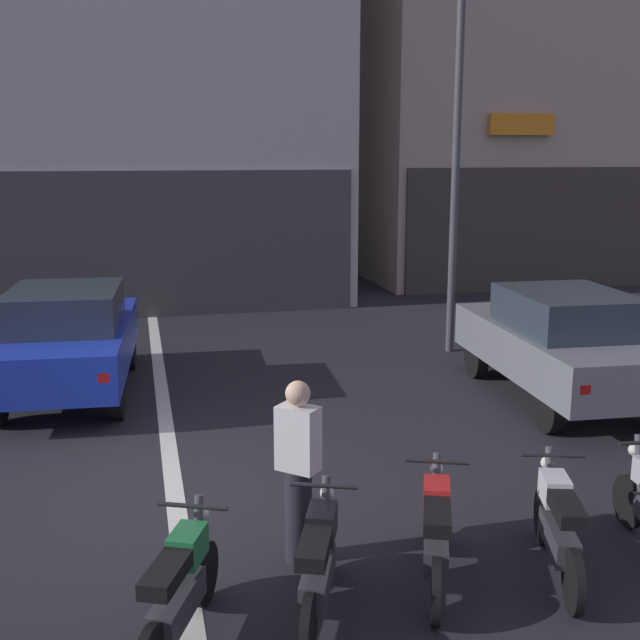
{
  "coord_description": "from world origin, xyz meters",
  "views": [
    {
      "loc": [
        -0.27,
        -7.9,
        3.59
      ],
      "look_at": [
        2.06,
        2.0,
        1.4
      ],
      "focal_mm": 43.92,
      "sensor_mm": 36.0,
      "label": 1
    }
  ],
  "objects_px": {
    "motorcycle_green_row_leftmost": "(180,589)",
    "motorcycle_black_row_left_mid": "(319,563)",
    "motorcycle_red_row_centre": "(436,532)",
    "street_lamp": "(458,117)",
    "person_by_motorcycles": "(298,470)",
    "car_grey_parked_kerbside": "(562,341)",
    "car_blue_crossing_near": "(68,337)",
    "motorcycle_white_row_right_mid": "(558,524)"
  },
  "relations": [
    {
      "from": "car_blue_crossing_near",
      "to": "person_by_motorcycles",
      "type": "height_order",
      "value": "person_by_motorcycles"
    },
    {
      "from": "car_blue_crossing_near",
      "to": "motorcycle_white_row_right_mid",
      "type": "xyz_separation_m",
      "value": [
        4.47,
        -6.33,
        -0.43
      ]
    },
    {
      "from": "motorcycle_red_row_centre",
      "to": "motorcycle_green_row_leftmost",
      "type": "bearing_deg",
      "value": -169.75
    },
    {
      "from": "car_blue_crossing_near",
      "to": "car_grey_parked_kerbside",
      "type": "xyz_separation_m",
      "value": [
        7.03,
        -1.93,
        0.0
      ]
    },
    {
      "from": "motorcycle_red_row_centre",
      "to": "person_by_motorcycles",
      "type": "xyz_separation_m",
      "value": [
        -1.05,
        0.63,
        0.4
      ]
    },
    {
      "from": "car_grey_parked_kerbside",
      "to": "motorcycle_black_row_left_mid",
      "type": "height_order",
      "value": "car_grey_parked_kerbside"
    },
    {
      "from": "car_grey_parked_kerbside",
      "to": "motorcycle_green_row_leftmost",
      "type": "xyz_separation_m",
      "value": [
        -5.79,
        -4.69,
        -0.43
      ]
    },
    {
      "from": "street_lamp",
      "to": "motorcycle_red_row_centre",
      "type": "bearing_deg",
      "value": -113.36
    },
    {
      "from": "motorcycle_red_row_centre",
      "to": "motorcycle_white_row_right_mid",
      "type": "bearing_deg",
      "value": -5.86
    },
    {
      "from": "motorcycle_red_row_centre",
      "to": "street_lamp",
      "type": "bearing_deg",
      "value": 66.64
    },
    {
      "from": "motorcycle_white_row_right_mid",
      "to": "street_lamp",
      "type": "bearing_deg",
      "value": 74.25
    },
    {
      "from": "street_lamp",
      "to": "motorcycle_black_row_left_mid",
      "type": "xyz_separation_m",
      "value": [
        -4.26,
        -7.64,
        -3.73
      ]
    },
    {
      "from": "car_blue_crossing_near",
      "to": "street_lamp",
      "type": "xyz_separation_m",
      "value": [
        6.58,
        1.15,
        3.3
      ]
    },
    {
      "from": "motorcycle_white_row_right_mid",
      "to": "car_grey_parked_kerbside",
      "type": "bearing_deg",
      "value": 59.81
    },
    {
      "from": "motorcycle_black_row_left_mid",
      "to": "motorcycle_red_row_centre",
      "type": "xyz_separation_m",
      "value": [
        1.08,
        0.26,
        0.0
      ]
    },
    {
      "from": "motorcycle_red_row_centre",
      "to": "car_blue_crossing_near",
      "type": "bearing_deg",
      "value": 118.62
    },
    {
      "from": "car_blue_crossing_near",
      "to": "motorcycle_red_row_centre",
      "type": "distance_m",
      "value": 7.1
    },
    {
      "from": "motorcycle_green_row_leftmost",
      "to": "motorcycle_black_row_left_mid",
      "type": "relative_size",
      "value": 0.98
    },
    {
      "from": "car_blue_crossing_near",
      "to": "motorcycle_white_row_right_mid",
      "type": "relative_size",
      "value": 2.6
    },
    {
      "from": "car_blue_crossing_near",
      "to": "motorcycle_red_row_centre",
      "type": "xyz_separation_m",
      "value": [
        3.4,
        -6.22,
        -0.43
      ]
    },
    {
      "from": "car_blue_crossing_near",
      "to": "person_by_motorcycles",
      "type": "bearing_deg",
      "value": -67.24
    },
    {
      "from": "person_by_motorcycles",
      "to": "car_grey_parked_kerbside",
      "type": "bearing_deg",
      "value": 38.02
    },
    {
      "from": "car_blue_crossing_near",
      "to": "motorcycle_green_row_leftmost",
      "type": "height_order",
      "value": "car_blue_crossing_near"
    },
    {
      "from": "person_by_motorcycles",
      "to": "motorcycle_red_row_centre",
      "type": "bearing_deg",
      "value": -30.99
    },
    {
      "from": "street_lamp",
      "to": "motorcycle_green_row_leftmost",
      "type": "height_order",
      "value": "street_lamp"
    },
    {
      "from": "car_blue_crossing_near",
      "to": "motorcycle_red_row_centre",
      "type": "height_order",
      "value": "car_blue_crossing_near"
    },
    {
      "from": "motorcycle_red_row_centre",
      "to": "motorcycle_white_row_right_mid",
      "type": "xyz_separation_m",
      "value": [
        1.07,
        -0.11,
        0.0
      ]
    },
    {
      "from": "motorcycle_green_row_leftmost",
      "to": "person_by_motorcycles",
      "type": "height_order",
      "value": "person_by_motorcycles"
    },
    {
      "from": "motorcycle_black_row_left_mid",
      "to": "motorcycle_red_row_centre",
      "type": "distance_m",
      "value": 1.11
    },
    {
      "from": "motorcycle_white_row_right_mid",
      "to": "car_blue_crossing_near",
      "type": "bearing_deg",
      "value": 125.22
    },
    {
      "from": "motorcycle_green_row_leftmost",
      "to": "motorcycle_red_row_centre",
      "type": "height_order",
      "value": "same"
    },
    {
      "from": "motorcycle_white_row_right_mid",
      "to": "person_by_motorcycles",
      "type": "relative_size",
      "value": 0.97
    },
    {
      "from": "motorcycle_green_row_leftmost",
      "to": "motorcycle_black_row_left_mid",
      "type": "bearing_deg",
      "value": 6.63
    },
    {
      "from": "car_blue_crossing_near",
      "to": "motorcycle_green_row_leftmost",
      "type": "xyz_separation_m",
      "value": [
        1.25,
        -6.61,
        -0.43
      ]
    },
    {
      "from": "car_grey_parked_kerbside",
      "to": "street_lamp",
      "type": "relative_size",
      "value": 0.61
    },
    {
      "from": "street_lamp",
      "to": "motorcycle_green_row_leftmost",
      "type": "relative_size",
      "value": 4.41
    },
    {
      "from": "motorcycle_black_row_left_mid",
      "to": "person_by_motorcycles",
      "type": "xyz_separation_m",
      "value": [
        0.03,
        0.89,
        0.4
      ]
    },
    {
      "from": "street_lamp",
      "to": "car_blue_crossing_near",
      "type": "bearing_deg",
      "value": -170.08
    },
    {
      "from": "motorcycle_white_row_right_mid",
      "to": "motorcycle_red_row_centre",
      "type": "bearing_deg",
      "value": 174.14
    },
    {
      "from": "car_blue_crossing_near",
      "to": "motorcycle_black_row_left_mid",
      "type": "distance_m",
      "value": 6.9
    },
    {
      "from": "car_grey_parked_kerbside",
      "to": "motorcycle_black_row_left_mid",
      "type": "relative_size",
      "value": 2.64
    },
    {
      "from": "motorcycle_green_row_leftmost",
      "to": "person_by_motorcycles",
      "type": "distance_m",
      "value": 1.55
    }
  ]
}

